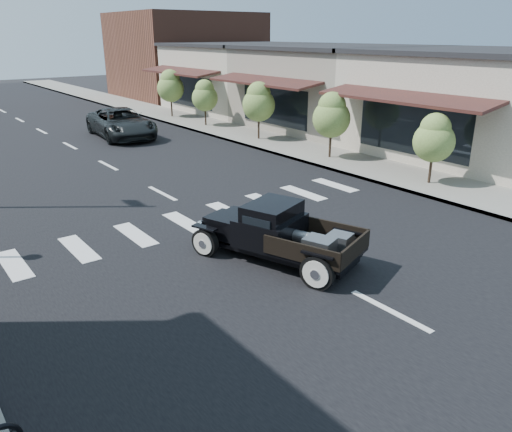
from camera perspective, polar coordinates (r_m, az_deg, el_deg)
ground at (r=12.54m, az=4.26°, el=-5.21°), size 120.00×120.00×0.00m
road at (r=25.19m, az=-19.08°, el=6.81°), size 14.00×80.00×0.02m
road_markings at (r=20.63m, az=-14.48°, el=4.46°), size 12.00×60.00×0.06m
sidewalk_right at (r=28.90m, az=-2.86°, el=9.61°), size 3.00×80.00×0.15m
storefront_near at (r=25.97m, az=24.18°, el=11.58°), size 10.00×9.00×4.50m
storefront_mid at (r=31.28m, az=9.41°, el=14.21°), size 10.00×9.00×4.50m
storefront_far at (r=38.01m, az=-0.79°, el=15.49°), size 10.00×9.00×4.50m
far_building_right at (r=46.58m, az=-8.01°, el=17.71°), size 11.00×10.00×7.00m
small_tree_a at (r=19.32m, az=19.55°, el=7.14°), size 1.48×1.48×2.47m
small_tree_b at (r=22.45m, az=8.57°, el=10.11°), size 1.65×1.65×2.75m
small_tree_c at (r=26.28m, az=0.31°, el=11.84°), size 1.68×1.68×2.81m
small_tree_d at (r=30.56m, az=-5.84°, el=12.69°), size 1.54×1.54×2.57m
small_tree_e at (r=34.19m, az=-9.70°, el=13.59°), size 1.74×1.74×2.90m
hotrod_pickup at (r=12.30m, az=2.59°, el=-1.86°), size 3.36×4.77×1.51m
second_car at (r=28.39m, az=-15.15°, el=10.19°), size 3.05×5.75×1.54m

